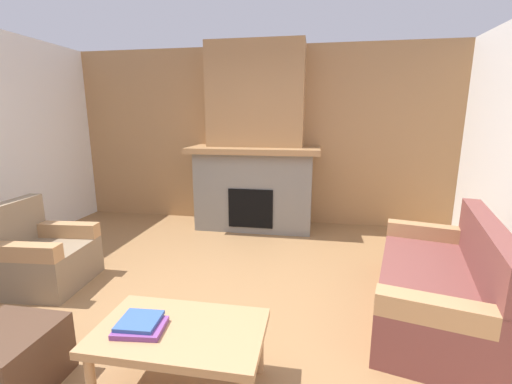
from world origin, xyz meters
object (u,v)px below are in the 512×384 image
at_px(armchair, 41,257).
at_px(coffee_table, 180,336).
at_px(couch, 441,284).
at_px(fireplace, 255,151).
at_px(ottoman, 8,361).

xyz_separation_m(armchair, coffee_table, (1.90, -1.05, 0.08)).
bearing_deg(couch, fireplace, 132.53).
distance_m(armchair, ottoman, 1.50).
relative_size(fireplace, coffee_table, 2.70).
relative_size(fireplace, ottoman, 5.19).
distance_m(armchair, coffee_table, 2.17).
bearing_deg(fireplace, coffee_table, -87.85).
height_order(fireplace, coffee_table, fireplace).
bearing_deg(ottoman, fireplace, 75.12).
relative_size(fireplace, couch, 1.39).
bearing_deg(coffee_table, ottoman, -170.51).
relative_size(armchair, ottoman, 1.63).
distance_m(couch, coffee_table, 2.17).
xyz_separation_m(armchair, ottoman, (0.86, -1.23, -0.09)).
xyz_separation_m(fireplace, couch, (1.96, -2.14, -0.88)).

